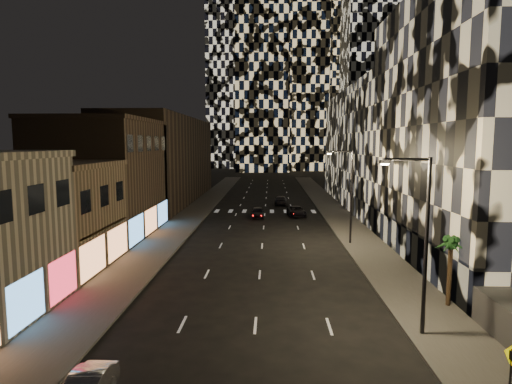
# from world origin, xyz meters

# --- Properties ---
(sidewalk_left) EXTENTS (4.00, 120.00, 0.15)m
(sidewalk_left) POSITION_xyz_m (-10.00, 50.00, 0.07)
(sidewalk_left) COLOR #47443F
(sidewalk_left) RESTS_ON ground
(sidewalk_right) EXTENTS (4.00, 120.00, 0.15)m
(sidewalk_right) POSITION_xyz_m (10.00, 50.00, 0.07)
(sidewalk_right) COLOR #47443F
(sidewalk_right) RESTS_ON ground
(curb_left) EXTENTS (0.20, 120.00, 0.15)m
(curb_left) POSITION_xyz_m (-7.90, 50.00, 0.07)
(curb_left) COLOR #4C4C47
(curb_left) RESTS_ON ground
(curb_right) EXTENTS (0.20, 120.00, 0.15)m
(curb_right) POSITION_xyz_m (7.90, 50.00, 0.07)
(curb_right) COLOR #4C4C47
(curb_right) RESTS_ON ground
(retail_tan) EXTENTS (10.00, 10.00, 8.00)m
(retail_tan) POSITION_xyz_m (-17.00, 21.00, 4.00)
(retail_tan) COLOR #876D51
(retail_tan) RESTS_ON ground
(retail_brown) EXTENTS (10.00, 15.00, 12.00)m
(retail_brown) POSITION_xyz_m (-17.00, 33.50, 6.00)
(retail_brown) COLOR #453627
(retail_brown) RESTS_ON ground
(retail_filler_left) EXTENTS (10.00, 40.00, 14.00)m
(retail_filler_left) POSITION_xyz_m (-17.00, 60.00, 7.00)
(retail_filler_left) COLOR #453627
(retail_filler_left) RESTS_ON ground
(midrise_right) EXTENTS (16.00, 25.00, 22.00)m
(midrise_right) POSITION_xyz_m (20.00, 24.50, 11.00)
(midrise_right) COLOR #232326
(midrise_right) RESTS_ON ground
(midrise_base) EXTENTS (0.60, 25.00, 3.00)m
(midrise_base) POSITION_xyz_m (12.30, 24.50, 1.50)
(midrise_base) COLOR #383838
(midrise_base) RESTS_ON ground
(midrise_filler_right) EXTENTS (16.00, 40.00, 18.00)m
(midrise_filler_right) POSITION_xyz_m (20.00, 57.00, 9.00)
(midrise_filler_right) COLOR #232326
(midrise_filler_right) RESTS_ON ground
(tower_right_mid) EXTENTS (20.00, 20.00, 100.00)m
(tower_right_mid) POSITION_xyz_m (35.00, 135.00, 50.00)
(tower_right_mid) COLOR black
(tower_right_mid) RESTS_ON ground
(tower_left_back) EXTENTS (24.00, 24.00, 120.00)m
(tower_left_back) POSITION_xyz_m (-12.00, 165.00, 60.00)
(tower_left_back) COLOR black
(tower_left_back) RESTS_ON ground
(tower_center_low) EXTENTS (18.00, 18.00, 95.00)m
(tower_center_low) POSITION_xyz_m (-2.00, 140.00, 47.50)
(tower_center_low) COLOR black
(tower_center_low) RESTS_ON ground
(streetlight_near) EXTENTS (2.55, 0.25, 9.00)m
(streetlight_near) POSITION_xyz_m (8.35, 10.00, 5.35)
(streetlight_near) COLOR black
(streetlight_near) RESTS_ON sidewalk_right
(streetlight_far) EXTENTS (2.55, 0.25, 9.00)m
(streetlight_far) POSITION_xyz_m (8.35, 30.00, 5.35)
(streetlight_far) COLOR black
(streetlight_far) RESTS_ON sidewalk_right
(car_dark_midlane) EXTENTS (1.74, 4.16, 1.41)m
(car_dark_midlane) POSITION_xyz_m (-0.90, 44.57, 0.70)
(car_dark_midlane) COLOR black
(car_dark_midlane) RESTS_ON ground
(car_dark_oncoming) EXTENTS (2.17, 4.97, 1.42)m
(car_dark_oncoming) POSITION_xyz_m (2.45, 56.62, 0.71)
(car_dark_oncoming) COLOR black
(car_dark_oncoming) RESTS_ON ground
(car_dark_rightlane) EXTENTS (2.71, 4.98, 1.33)m
(car_dark_rightlane) POSITION_xyz_m (4.31, 45.98, 0.66)
(car_dark_rightlane) COLOR black
(car_dark_rightlane) RESTS_ON ground
(ped_sign) EXTENTS (0.14, 0.79, 2.38)m
(ped_sign) POSITION_xyz_m (9.62, 3.89, 1.74)
(ped_sign) COLOR black
(ped_sign) RESTS_ON sidewalk_right
(palm_tree) EXTENTS (2.15, 2.14, 4.23)m
(palm_tree) POSITION_xyz_m (11.50, 13.95, 3.64)
(palm_tree) COLOR #47331E
(palm_tree) RESTS_ON sidewalk_right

